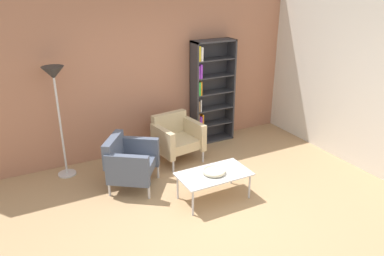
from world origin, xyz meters
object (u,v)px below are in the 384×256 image
(coffee_table_low, at_px, (214,175))
(armchair_spare_guest, at_px, (129,161))
(armchair_by_bookshelf, at_px, (176,137))
(bookshelf_tall, at_px, (209,93))
(decorative_bowl, at_px, (214,171))
(floor_lamp_torchiere, at_px, (55,86))

(coffee_table_low, distance_m, armchair_spare_guest, 1.27)
(coffee_table_low, height_order, armchair_by_bookshelf, armchair_by_bookshelf)
(bookshelf_tall, height_order, armchair_by_bookshelf, bookshelf_tall)
(bookshelf_tall, relative_size, decorative_bowl, 5.94)
(coffee_table_low, relative_size, floor_lamp_torchiere, 0.57)
(bookshelf_tall, relative_size, floor_lamp_torchiere, 1.09)
(coffee_table_low, xyz_separation_m, armchair_by_bookshelf, (0.07, 1.36, 0.05))
(decorative_bowl, bearing_deg, bookshelf_tall, 62.07)
(bookshelf_tall, xyz_separation_m, floor_lamp_torchiere, (-2.68, -0.15, 0.51))
(armchair_by_bookshelf, xyz_separation_m, floor_lamp_torchiere, (-1.78, 0.32, 1.03))
(armchair_spare_guest, bearing_deg, floor_lamp_torchiere, 79.13)
(coffee_table_low, xyz_separation_m, decorative_bowl, (0.00, 0.00, 0.07))
(bookshelf_tall, bearing_deg, coffee_table_low, -117.93)
(armchair_by_bookshelf, bearing_deg, floor_lamp_torchiere, 161.95)
(decorative_bowl, relative_size, armchair_spare_guest, 0.34)
(bookshelf_tall, height_order, decorative_bowl, bookshelf_tall)
(decorative_bowl, distance_m, floor_lamp_torchiere, 2.60)
(coffee_table_low, distance_m, armchair_by_bookshelf, 1.36)
(bookshelf_tall, bearing_deg, floor_lamp_torchiere, -176.71)
(coffee_table_low, bearing_deg, armchair_spare_guest, 136.95)
(decorative_bowl, bearing_deg, floor_lamp_torchiere, 135.54)
(bookshelf_tall, relative_size, armchair_spare_guest, 2.01)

